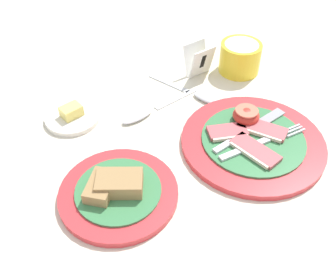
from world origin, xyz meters
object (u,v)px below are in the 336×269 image
object	(u,v)px
sugar_cup	(240,57)
butter_dish	(72,116)
teaspoon_near_cup	(197,94)
bread_plate	(117,191)
breakfast_plate	(252,140)
teaspoon_by_saucer	(148,111)
number_card	(199,60)

from	to	relation	value
sugar_cup	butter_dish	xyz separation A→B (m)	(-0.40, 0.02, -0.03)
sugar_cup	teaspoon_near_cup	xyz separation A→B (m)	(-0.14, -0.04, -0.03)
bread_plate	butter_dish	distance (m)	0.22
breakfast_plate	bread_plate	world-z (taller)	same
bread_plate	teaspoon_by_saucer	size ratio (longest dim) A/B	1.02
number_card	breakfast_plate	bearing A→B (deg)	-105.02
teaspoon_by_saucer	breakfast_plate	bearing A→B (deg)	117.12
teaspoon_by_saucer	teaspoon_near_cup	size ratio (longest dim) A/B	1.05
sugar_cup	number_card	size ratio (longest dim) A/B	1.27
sugar_cup	teaspoon_near_cup	world-z (taller)	sugar_cup
teaspoon_near_cup	butter_dish	bearing A→B (deg)	-125.94
bread_plate	number_card	bearing A→B (deg)	36.96
breakfast_plate	sugar_cup	bearing A→B (deg)	58.32
bread_plate	teaspoon_near_cup	size ratio (longest dim) A/B	1.07
butter_dish	number_card	distance (m)	0.31
number_card	teaspoon_by_saucer	bearing A→B (deg)	-163.31
bread_plate	number_card	world-z (taller)	number_card
breakfast_plate	teaspoon_by_saucer	bearing A→B (deg)	125.84
number_card	teaspoon_near_cup	size ratio (longest dim) A/B	0.40
breakfast_plate	bread_plate	xyz separation A→B (m)	(-0.27, 0.01, 0.00)
number_card	sugar_cup	bearing A→B (deg)	-26.59
butter_dish	number_card	world-z (taller)	number_card
butter_dish	number_card	bearing A→B (deg)	1.89
breakfast_plate	sugar_cup	distance (m)	0.25
butter_dish	teaspoon_near_cup	xyz separation A→B (m)	(0.26, -0.06, -0.00)
sugar_cup	butter_dish	bearing A→B (deg)	176.52
sugar_cup	teaspoon_near_cup	distance (m)	0.15
breakfast_plate	teaspoon_near_cup	world-z (taller)	breakfast_plate
bread_plate	butter_dish	world-z (taller)	bread_plate
butter_dish	sugar_cup	bearing A→B (deg)	-3.48
bread_plate	teaspoon_near_cup	xyz separation A→B (m)	(0.26, 0.16, -0.01)
butter_dish	teaspoon_near_cup	world-z (taller)	butter_dish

